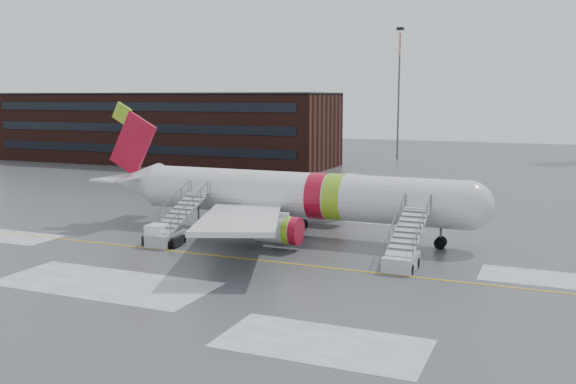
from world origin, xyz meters
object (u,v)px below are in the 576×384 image
at_px(airstair_aft, 171,230).
at_px(pushback_tug, 161,236).
at_px(airliner, 287,195).
at_px(airstair_fwd, 404,252).

distance_m(airstair_aft, pushback_tug, 1.19).
bearing_deg(pushback_tug, airliner, 45.18).
bearing_deg(airstair_aft, pushback_tug, -105.12).
xyz_separation_m(airstair_fwd, airstair_aft, (-18.82, 0.00, 0.00)).
height_order(airstair_aft, pushback_tug, airstair_aft).
bearing_deg(airliner, airstair_aft, -138.14).
bearing_deg(pushback_tug, airstair_fwd, 3.31).
bearing_deg(airliner, pushback_tug, -134.82).
height_order(airliner, airstair_aft, airliner).
xyz_separation_m(airliner, airstair_fwd, (11.52, -6.54, -2.35)).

